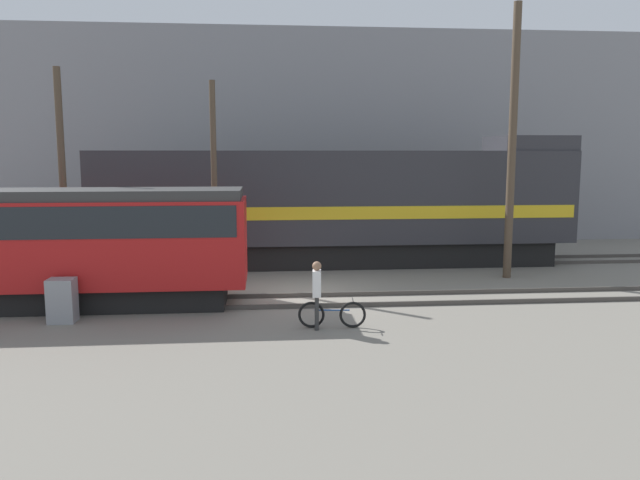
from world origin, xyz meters
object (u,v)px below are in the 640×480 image
at_px(bicycle, 332,315).
at_px(utility_pole_right, 512,144).
at_px(freight_locomotive, 339,205).
at_px(signal_box, 62,300).
at_px(utility_pole_center, 214,184).
at_px(utility_pole_left, 63,179).
at_px(streetcar, 66,241).
at_px(person, 317,288).

bearing_deg(bicycle, utility_pole_right, 40.36).
distance_m(freight_locomotive, signal_box, 11.92).
distance_m(freight_locomotive, utility_pole_center, 5.84).
bearing_deg(bicycle, utility_pole_center, 119.51).
xyz_separation_m(utility_pole_center, signal_box, (-3.78, -4.89, -2.92)).
bearing_deg(utility_pole_left, utility_pole_right, 0.00).
relative_size(bicycle, signal_box, 1.49).
height_order(streetcar, person, streetcar).
xyz_separation_m(streetcar, bicycle, (7.57, -2.87, -1.66)).
xyz_separation_m(bicycle, signal_box, (-7.23, 1.22, 0.24)).
height_order(freight_locomotive, person, freight_locomotive).
relative_size(utility_pole_right, signal_box, 8.18).
bearing_deg(utility_pole_center, person, -63.92).
relative_size(person, signal_box, 1.50).
bearing_deg(streetcar, signal_box, -78.61).
distance_m(freight_locomotive, streetcar, 10.98).
height_order(utility_pole_center, signal_box, utility_pole_center).
xyz_separation_m(streetcar, utility_pole_left, (-0.99, 3.24, 1.70)).
height_order(bicycle, signal_box, signal_box).
bearing_deg(bicycle, freight_locomotive, 82.13).
distance_m(streetcar, person, 7.81).
bearing_deg(utility_pole_left, utility_pole_center, 0.00).
relative_size(streetcar, bicycle, 5.89).
height_order(person, utility_pole_center, utility_pole_center).
height_order(streetcar, utility_pole_right, utility_pole_right).
height_order(freight_locomotive, utility_pole_right, utility_pole_right).
bearing_deg(utility_pole_left, signal_box, -74.89).
distance_m(bicycle, utility_pole_left, 11.03).
height_order(freight_locomotive, utility_pole_left, utility_pole_left).
bearing_deg(utility_pole_right, freight_locomotive, 151.24).
height_order(utility_pole_left, utility_pole_right, utility_pole_right).
relative_size(freight_locomotive, streetcar, 1.82).
distance_m(person, utility_pole_left, 10.57).
distance_m(bicycle, utility_pole_right, 10.48).
bearing_deg(bicycle, utility_pole_left, 144.47).
xyz_separation_m(freight_locomotive, streetcar, (-8.86, -6.47, -0.44)).
xyz_separation_m(utility_pole_center, utility_pole_right, (10.65, 0.00, 1.39)).
xyz_separation_m(freight_locomotive, utility_pole_center, (-4.75, -3.24, 1.06)).
height_order(bicycle, utility_pole_right, utility_pole_right).
xyz_separation_m(freight_locomotive, utility_pole_left, (-9.84, -3.24, 1.26)).
bearing_deg(streetcar, utility_pole_center, 38.22).
bearing_deg(utility_pole_center, streetcar, -141.78).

